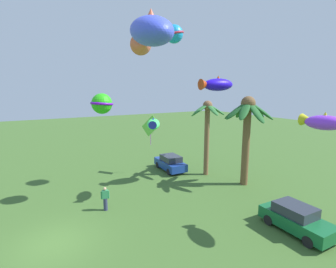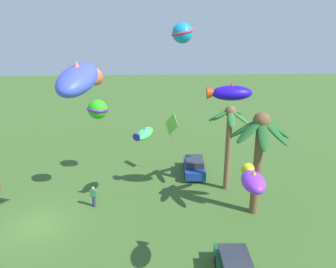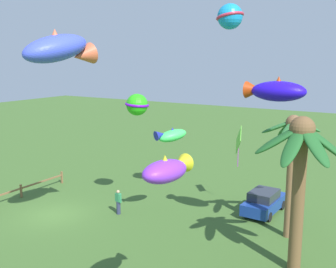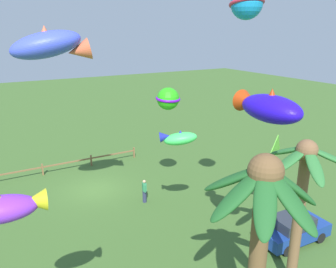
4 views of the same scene
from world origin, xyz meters
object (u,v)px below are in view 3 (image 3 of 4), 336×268
object	(u,v)px
kite_diamond_6	(239,141)
kite_ball_1	(137,105)
palm_tree_0	(300,160)
palm_tree_1	(292,151)
kite_fish_3	(167,170)
spectator_0	(118,202)
kite_fish_4	(275,91)
kite_fish_2	(60,49)
kite_ball_0	(230,17)
kite_fish_5	(171,135)
parked_car_1	(264,202)

from	to	relation	value
kite_diamond_6	kite_ball_1	bearing A→B (deg)	-55.16
kite_diamond_6	palm_tree_0	bearing A→B (deg)	40.03
palm_tree_1	kite_fish_3	world-z (taller)	palm_tree_1
kite_ball_1	spectator_0	bearing A→B (deg)	-17.29
kite_fish_3	kite_diamond_6	world-z (taller)	kite_fish_3
kite_ball_1	kite_fish_4	xyz separation A→B (m)	(0.97, 9.05, 1.33)
palm_tree_0	kite_ball_1	distance (m)	11.30
palm_tree_0	kite_fish_2	distance (m)	12.21
palm_tree_1	kite_diamond_6	world-z (taller)	palm_tree_1
kite_ball_0	kite_fish_4	xyz separation A→B (m)	(1.48, 3.10, -3.81)
palm_tree_1	kite_fish_3	bearing A→B (deg)	-6.80
spectator_0	kite_diamond_6	distance (m)	8.71
kite_fish_5	palm_tree_0	bearing A→B (deg)	78.80
kite_fish_2	kite_fish_3	world-z (taller)	kite_fish_2
spectator_0	kite_ball_1	size ratio (longest dim) A/B	0.84
palm_tree_0	palm_tree_1	distance (m)	3.75
kite_fish_2	kite_diamond_6	xyz separation A→B (m)	(-10.49, 5.01, -5.74)
kite_fish_3	kite_fish_4	xyz separation A→B (m)	(-8.94, 0.71, 1.98)
spectator_0	kite_diamond_6	xyz separation A→B (m)	(-5.28, 5.88, 3.67)
spectator_0	kite_fish_4	size ratio (longest dim) A/B	0.51
spectator_0	kite_ball_1	xyz separation A→B (m)	(-1.52, 0.47, 6.08)
palm_tree_1	parked_car_1	xyz separation A→B (m)	(-2.72, -2.24, -4.15)
kite_fish_3	spectator_0	bearing A→B (deg)	-133.57
kite_ball_0	kite_diamond_6	xyz separation A→B (m)	(-3.25, -0.54, -7.55)
parked_car_1	kite_fish_4	world-z (taller)	kite_fish_4
kite_fish_4	kite_diamond_6	world-z (taller)	kite_fish_4
spectator_0	kite_ball_0	xyz separation A→B (m)	(-2.03, 6.42, 11.21)
kite_ball_0	palm_tree_1	bearing A→B (deg)	94.19
kite_fish_4	palm_tree_1	bearing A→B (deg)	162.04
parked_car_1	kite_fish_5	bearing A→B (deg)	-41.32
kite_ball_0	kite_fish_5	world-z (taller)	kite_ball_0
parked_car_1	kite_ball_0	xyz separation A→B (m)	(2.99, -1.43, 11.28)
kite_ball_1	kite_diamond_6	bearing A→B (deg)	124.84
spectator_0	kite_fish_5	size ratio (longest dim) A/B	0.74
palm_tree_1	parked_car_1	bearing A→B (deg)	-140.56
kite_fish_4	spectator_0	bearing A→B (deg)	-86.67
kite_ball_1	kite_fish_5	world-z (taller)	kite_ball_1
kite_ball_1	palm_tree_1	bearing A→B (deg)	94.63
kite_ball_1	kite_fish_3	distance (m)	12.97
kite_ball_1	kite_fish_2	bearing A→B (deg)	3.39
palm_tree_0	kite_fish_5	xyz separation A→B (m)	(-1.51, -7.63, 0.09)
kite_fish_5	kite_diamond_6	world-z (taller)	kite_fish_5
palm_tree_0	parked_car_1	xyz separation A→B (m)	(-6.23, -3.48, -4.60)
kite_ball_1	palm_tree_0	bearing A→B (deg)	75.88
palm_tree_0	kite_fish_2	world-z (taller)	kite_fish_2
palm_tree_1	spectator_0	xyz separation A→B (m)	(2.30, -10.09, -4.09)
parked_car_1	spectator_0	xyz separation A→B (m)	(5.02, -7.85, 0.06)
spectator_0	kite_fish_2	distance (m)	10.79
palm_tree_1	kite_ball_1	world-z (taller)	kite_ball_1
kite_fish_2	kite_fish_4	world-z (taller)	kite_fish_2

